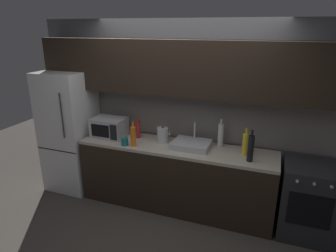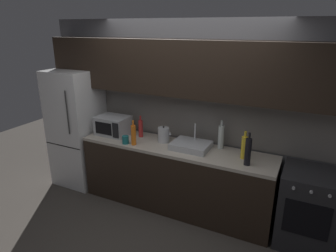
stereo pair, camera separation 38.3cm
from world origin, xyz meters
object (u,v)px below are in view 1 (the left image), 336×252
Objects in this scene: wine_bottle_red at (138,129)px; microwave at (109,127)px; wine_bottle_orange at (133,136)px; mug_teal at (125,142)px; wine_bottle_clear at (221,135)px; wine_bottle_dark at (251,148)px; oven_range at (307,200)px; kettle at (163,135)px; refrigerator at (70,131)px; wine_bottle_yellow at (245,144)px.

microwave is at bearing -167.45° from wine_bottle_red.
wine_bottle_orange is at bearing -76.21° from wine_bottle_red.
mug_teal is (-0.12, -0.02, -0.09)m from wine_bottle_orange.
wine_bottle_clear is 0.53m from wine_bottle_dark.
mug_teal is at bearing -174.80° from oven_range.
wine_bottle_dark is (-0.69, -0.13, 0.61)m from oven_range.
wine_bottle_dark is at bearing -9.95° from kettle.
wine_bottle_dark is at bearing 2.43° from wine_bottle_orange.
oven_range is 2.72m from microwave.
refrigerator is at bearing 177.23° from wine_bottle_dark.
wine_bottle_red is at bearing 171.29° from wine_bottle_dark.
refrigerator is 2.25m from wine_bottle_clear.
kettle is (1.48, 0.08, 0.10)m from refrigerator.
wine_bottle_yellow is 1.48m from wine_bottle_red.
wine_bottle_dark is at bearing -4.26° from microwave.
wine_bottle_yellow is (1.10, -0.04, 0.04)m from kettle.
wine_bottle_red reaches higher than kettle.
wine_bottle_dark is (0.41, -0.33, 0.01)m from wine_bottle_clear.
refrigerator reaches higher than wine_bottle_red.
wine_bottle_orange is 0.87× the size of wine_bottle_dark.
microwave is (0.68, 0.02, 0.14)m from refrigerator.
wine_bottle_red is (-1.14, -0.09, -0.03)m from wine_bottle_clear.
wine_bottle_clear is at bearing 169.37° from oven_range.
wine_bottle_clear is (1.56, 0.19, 0.02)m from microwave.
mug_teal is at bearing -146.23° from kettle.
microwave is at bearing 179.58° from oven_range.
refrigerator reaches higher than wine_bottle_dark.
wine_bottle_dark reaches higher than wine_bottle_yellow.
kettle is at bearing 3.01° from refrigerator.
wine_bottle_orange is at bearing -177.57° from wine_bottle_dark.
wine_bottle_yellow reaches higher than microwave.
wine_bottle_clear is (0.76, 0.13, 0.06)m from kettle.
wine_bottle_yellow is at bearing 9.01° from mug_teal.
kettle is 0.58× the size of wine_bottle_dark.
mug_teal is (-2.29, -0.21, 0.50)m from oven_range.
mug_teal is at bearing -171.44° from wine_bottle_orange.
wine_bottle_dark is 1.57m from wine_bottle_red.
wine_bottle_dark is 3.61× the size of mug_teal.
oven_range is 1.96× the size of microwave.
wine_bottle_red is at bearing 81.81° from mug_teal.
wine_bottle_yellow is at bearing 115.01° from wine_bottle_dark.
wine_bottle_yellow is 0.91× the size of wine_bottle_clear.
oven_range is at bearing 5.20° from mug_teal.
mug_teal reaches higher than oven_range.
wine_bottle_clear is at bearing 5.24° from refrigerator.
microwave is at bearing 156.65° from wine_bottle_orange.
wine_bottle_clear reaches higher than mug_teal.
oven_range is at bearing -2.84° from wine_bottle_red.
refrigerator is at bearing -178.45° from microwave.
refrigerator is 1.07m from mug_teal.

